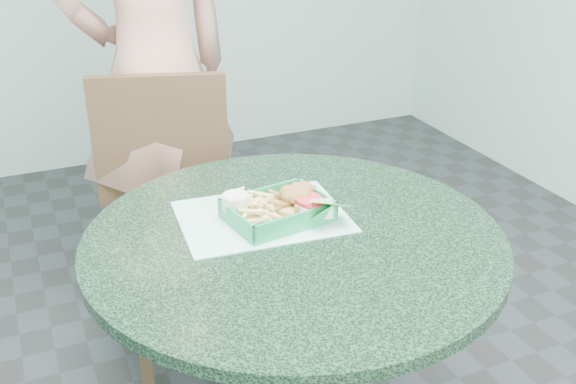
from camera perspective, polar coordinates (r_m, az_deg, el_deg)
name	(u,v)px	position (r m, az deg, el deg)	size (l,w,h in m)	color
cafe_table	(294,301)	(1.67, 0.49, -9.25)	(0.98, 0.98, 0.75)	black
dining_chair	(173,198)	(2.31, -9.70, -0.50)	(0.46, 0.46, 0.93)	black
diner_person	(151,27)	(2.40, -11.50, 13.54)	(0.77, 0.50, 2.11)	#DC9B86
placemat	(262,224)	(1.65, -2.19, -2.70)	(0.40, 0.30, 0.00)	#A4E4D3
food_basket	(278,221)	(1.63, -0.86, -2.48)	(0.23, 0.17, 0.05)	#19904F
crab_sandwich	(298,206)	(1.63, 0.86, -1.17)	(0.12, 0.12, 0.07)	tan
fries_pile	(255,215)	(1.61, -2.80, -1.98)	(0.10, 0.11, 0.04)	#E0C974
sauce_ramekin	(237,205)	(1.63, -4.36, -1.12)	(0.07, 0.07, 0.04)	silver
garnish_cup	(314,216)	(1.60, 2.22, -2.08)	(0.11, 0.11, 0.04)	silver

